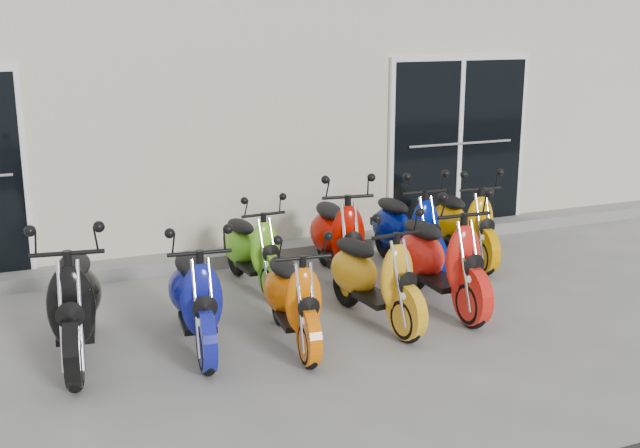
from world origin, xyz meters
The scene contains 13 objects.
ground centered at (0.00, 0.00, 0.00)m, with size 80.00×80.00×0.00m, color gray.
building centered at (0.00, 5.20, 1.60)m, with size 14.00×6.00×3.20m, color beige.
front_step centered at (0.00, 2.02, 0.07)m, with size 14.00×0.40×0.15m, color gray.
door_right centered at (2.60, 2.17, 1.26)m, with size 2.02×0.08×2.22m, color black.
scooter_front_black centered at (-2.50, -0.13, 0.65)m, with size 0.64×1.75×1.29m, color black, non-canonical shape.
scooter_front_blue centered at (-1.52, -0.27, 0.60)m, with size 0.59×1.62×1.20m, color navy, non-canonical shape.
scooter_front_orange_a centered at (-0.72, -0.52, 0.55)m, with size 0.54×1.49×1.10m, color orange, non-canonical shape.
scooter_front_orange_b centered at (0.15, -0.33, 0.58)m, with size 0.57×1.58×1.17m, color gold, non-canonical shape.
scooter_front_red centered at (0.94, -0.21, 0.63)m, with size 0.62×1.72×1.27m, color red, non-canonical shape.
scooter_back_green centered at (-0.58, 1.07, 0.54)m, with size 0.53×1.46×1.08m, color #62B71F, non-canonical shape.
scooter_back_red centered at (0.35, 0.95, 0.63)m, with size 0.62×1.70×1.25m, color #B50B00, non-canonical shape.
scooter_back_blue centered at (1.22, 0.98, 0.61)m, with size 0.60×1.64×1.21m, color #00117E, non-canonical shape.
scooter_back_yellow centered at (1.98, 1.01, 0.58)m, with size 0.57×1.58×1.17m, color #E59500, non-canonical shape.
Camera 1 is at (-3.03, -6.65, 2.79)m, focal length 45.00 mm.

